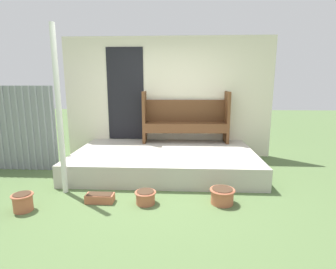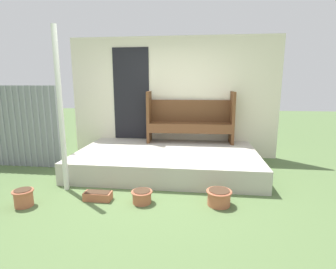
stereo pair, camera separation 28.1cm
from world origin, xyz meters
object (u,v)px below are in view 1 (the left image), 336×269
at_px(flower_pot_middle, 146,197).
at_px(planter_box_rect, 100,198).
at_px(flower_pot_left, 23,201).
at_px(support_post, 59,112).
at_px(flower_pot_right, 222,195).
at_px(bench, 185,118).

distance_m(flower_pot_middle, planter_box_rect, 0.64).
distance_m(flower_pot_left, flower_pot_middle, 1.59).
relative_size(support_post, flower_pot_right, 6.98).
relative_size(support_post, bench, 1.34).
height_order(flower_pot_left, flower_pot_right, flower_pot_left).
bearing_deg(support_post, flower_pot_middle, -14.11).
relative_size(bench, planter_box_rect, 4.72).
distance_m(support_post, planter_box_rect, 1.35).
bearing_deg(flower_pot_middle, planter_box_rect, 179.07).
relative_size(support_post, flower_pot_left, 8.86).
distance_m(support_post, flower_pot_right, 2.59).
bearing_deg(flower_pot_middle, flower_pot_left, -169.69).
bearing_deg(flower_pot_left, bench, 49.81).
bearing_deg(bench, flower_pot_middle, -106.22).
bearing_deg(flower_pot_right, bench, 102.57).
height_order(support_post, planter_box_rect, support_post).
xyz_separation_m(flower_pot_left, planter_box_rect, (0.92, 0.29, -0.07)).
bearing_deg(planter_box_rect, flower_pot_middle, -0.93).
xyz_separation_m(flower_pot_left, flower_pot_right, (2.62, 0.34, -0.01)).
bearing_deg(flower_pot_right, planter_box_rect, -178.30).
height_order(flower_pot_left, planter_box_rect, flower_pot_left).
distance_m(flower_pot_left, flower_pot_right, 2.64).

